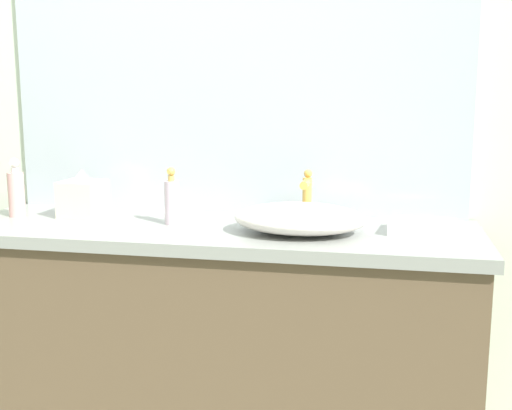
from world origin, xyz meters
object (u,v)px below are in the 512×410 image
lotion_bottle (16,192)px  tissue_box (83,197)px  sink_basin (300,218)px  folded_hand_towel (423,227)px  soap_dispenser (172,200)px

lotion_bottle → tissue_box: (0.23, 0.04, -0.02)m
sink_basin → folded_hand_towel: 0.38m
soap_dispenser → folded_hand_towel: size_ratio=0.96×
tissue_box → sink_basin: bearing=-8.0°
soap_dispenser → tissue_box: soap_dispenser is taller
sink_basin → folded_hand_towel: sink_basin is taller
tissue_box → folded_hand_towel: 1.17m
sink_basin → folded_hand_towel: bearing=10.0°
soap_dispenser → tissue_box: size_ratio=1.14×
tissue_box → soap_dispenser: bearing=-10.0°
tissue_box → lotion_bottle: bearing=-170.0°
lotion_bottle → folded_hand_towel: lotion_bottle is taller
lotion_bottle → tissue_box: bearing=10.0°
soap_dispenser → folded_hand_towel: bearing=1.3°
tissue_box → folded_hand_towel: size_ratio=0.84×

